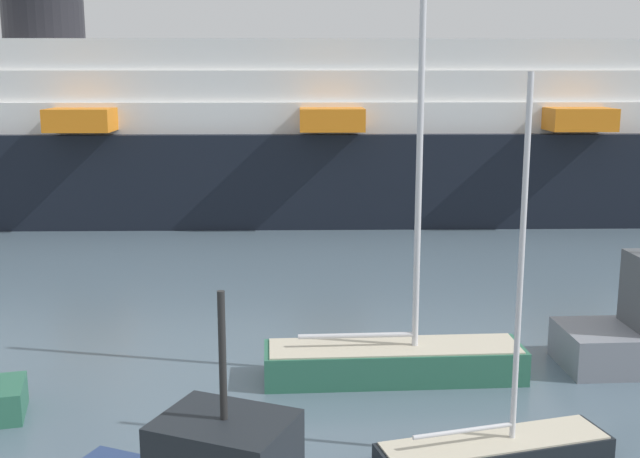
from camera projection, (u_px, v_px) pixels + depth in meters
The scene contains 3 objects.
sailboat_0 at pixel (495, 444), 17.32m from camera, with size 5.40×2.88×8.44m.
sailboat_1 at pixel (394, 357), 21.92m from camera, with size 7.34×2.47×11.35m.
cruise_ship at pixel (325, 134), 47.80m from camera, with size 93.16×18.85×14.72m.
Camera 1 is at (0.93, -9.74, 8.47)m, focal length 44.32 mm.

